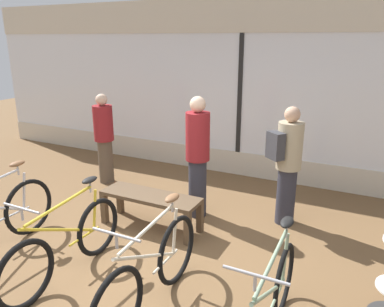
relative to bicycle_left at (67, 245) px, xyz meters
name	(u,v)px	position (x,y,z in m)	size (l,w,h in m)	color
ground_plane	(132,268)	(0.54, 0.42, -0.38)	(24.00, 24.00, 0.00)	brown
shop_back_wall	(240,89)	(0.54, 3.89, 1.26)	(12.00, 0.08, 3.20)	beige
bicycle_left	(67,245)	(0.00, 0.00, 0.00)	(0.46, 1.75, 1.03)	black
bicycle_right	(151,273)	(1.10, -0.04, 0.02)	(0.46, 1.77, 1.05)	black
display_bench	(151,201)	(0.21, 1.35, 0.01)	(1.40, 0.44, 0.49)	brown
customer_near_rack	(104,137)	(-1.45, 2.44, 0.46)	(0.46, 0.46, 1.60)	brown
customer_by_window	(198,155)	(0.61, 1.97, 0.55)	(0.47, 0.47, 1.76)	#2D2D38
customer_mid_floor	(287,163)	(1.81, 2.30, 0.51)	(0.52, 0.56, 1.66)	#2D2D38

